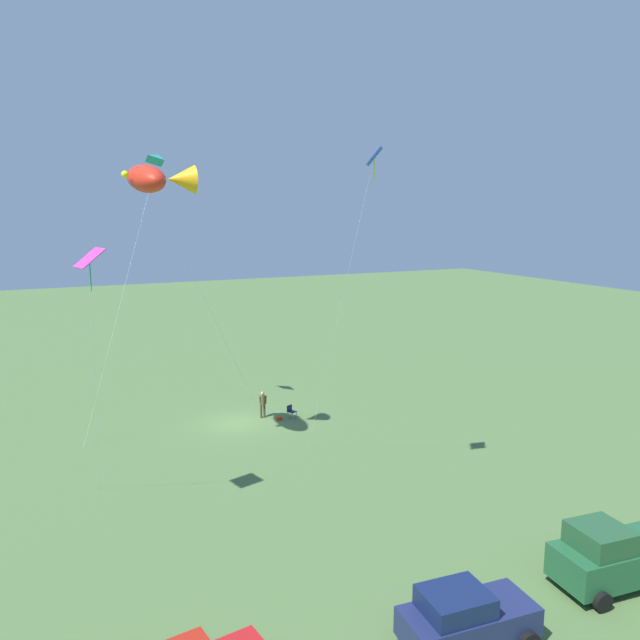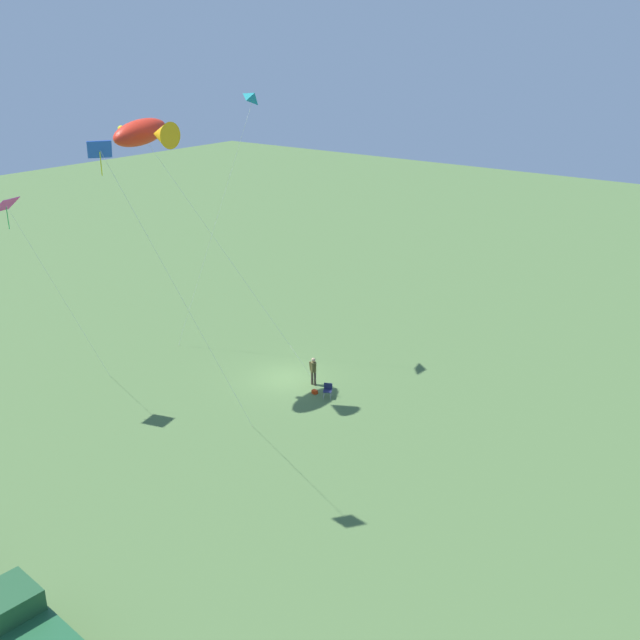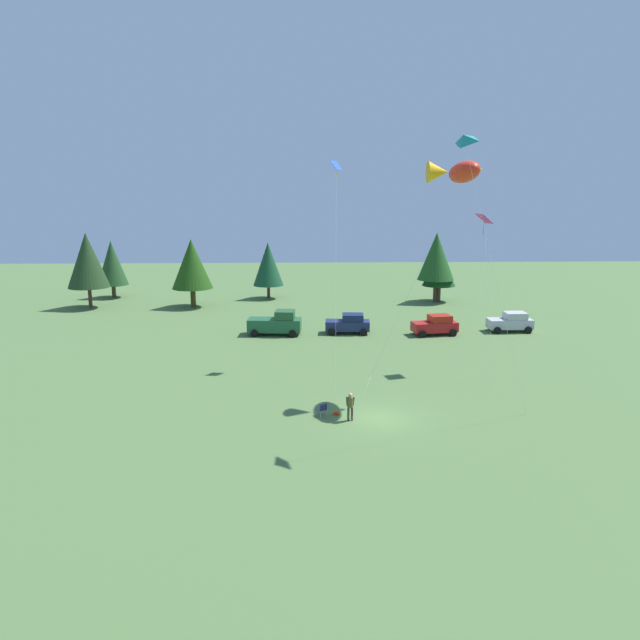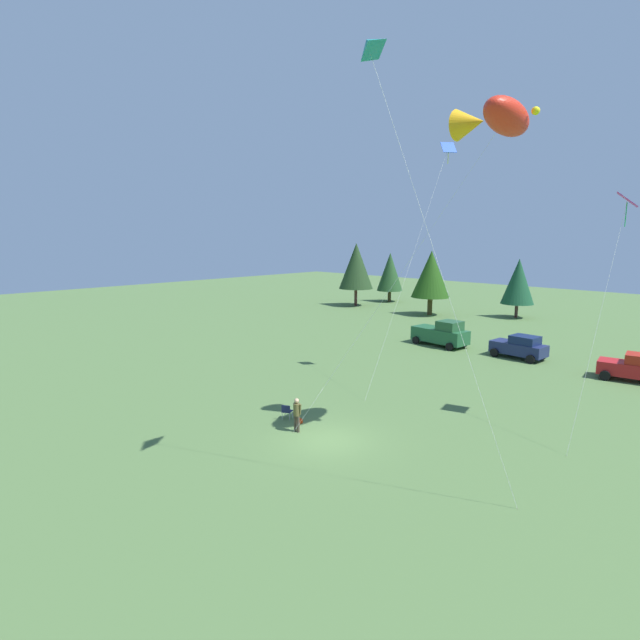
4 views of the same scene
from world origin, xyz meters
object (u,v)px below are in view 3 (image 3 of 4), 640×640
(car_silver_compact, at_px, (511,322))
(kite_diamond_blue, at_px, (336,174))
(folding_chair, at_px, (322,409))
(car_navy_hatch, at_px, (349,324))
(kite_large_fish, at_px, (458,172))
(kite_diamond_rainbow, at_px, (484,222))
(person_kite_flyer, at_px, (350,404))
(car_red_sedan, at_px, (436,325))
(truck_green_flatbed, at_px, (276,323))
(backpack_on_grass, at_px, (336,414))
(kite_delta_teal, at_px, (463,140))

(car_silver_compact, distance_m, kite_diamond_blue, 24.39)
(car_silver_compact, relative_size, kite_diamond_blue, 0.27)
(folding_chair, distance_m, car_navy_hatch, 22.30)
(car_navy_hatch, relative_size, kite_large_fish, 0.28)
(folding_chair, bearing_deg, kite_diamond_rainbow, -77.01)
(person_kite_flyer, xyz_separation_m, car_red_sedan, (9.91, 21.99, -0.07))
(person_kite_flyer, height_order, car_red_sedan, car_red_sedan)
(person_kite_flyer, xyz_separation_m, kite_large_fish, (7.17, 5.23, 13.68))
(folding_chair, distance_m, kite_diamond_rainbow, 19.62)
(car_red_sedan, bearing_deg, car_navy_hatch, 165.65)
(car_red_sedan, height_order, kite_diamond_blue, kite_diamond_blue)
(truck_green_flatbed, bearing_deg, car_silver_compact, 6.39)
(backpack_on_grass, xyz_separation_m, car_silver_compact, (18.29, 22.20, 0.84))
(car_silver_compact, xyz_separation_m, kite_diamond_blue, (-17.64, -9.72, 13.75))
(backpack_on_grass, relative_size, car_navy_hatch, 0.07)
(truck_green_flatbed, xyz_separation_m, kite_diamond_rainbow, (16.12, -11.07, 10.07))
(person_kite_flyer, distance_m, kite_diamond_blue, 19.14)
(truck_green_flatbed, bearing_deg, kite_large_fish, -49.46)
(folding_chair, distance_m, car_red_sedan, 24.15)
(truck_green_flatbed, bearing_deg, person_kite_flyer, -72.04)
(folding_chair, bearing_deg, backpack_on_grass, -109.41)
(car_navy_hatch, xyz_separation_m, kite_diamond_rainbow, (9.21, -11.38, 10.22))
(kite_diamond_rainbow, bearing_deg, truck_green_flatbed, 145.53)
(car_silver_compact, bearing_deg, kite_diamond_blue, -152.83)
(car_navy_hatch, xyz_separation_m, kite_large_fish, (5.47, -17.60, 13.75))
(car_red_sedan, relative_size, kite_diamond_rainbow, 0.37)
(person_kite_flyer, bearing_deg, kite_large_fish, -52.79)
(kite_large_fish, distance_m, kite_delta_teal, 7.33)
(kite_diamond_rainbow, height_order, kite_delta_teal, kite_delta_teal)
(folding_chair, relative_size, car_navy_hatch, 0.19)
(car_red_sedan, distance_m, kite_delta_teal, 28.55)
(truck_green_flatbed, height_order, car_silver_compact, truck_green_flatbed)
(kite_large_fish, height_order, kite_diamond_rainbow, kite_large_fish)
(kite_diamond_blue, bearing_deg, kite_large_fish, -48.14)
(car_red_sedan, xyz_separation_m, car_silver_compact, (7.60, 1.11, 0.00))
(folding_chair, height_order, kite_diamond_blue, kite_diamond_blue)
(backpack_on_grass, bearing_deg, car_red_sedan, 63.12)
(car_red_sedan, relative_size, kite_diamond_blue, 0.28)
(person_kite_flyer, relative_size, car_silver_compact, 0.41)
(folding_chair, bearing_deg, person_kite_flyer, -142.88)
(backpack_on_grass, xyz_separation_m, kite_diamond_rainbow, (11.68, 10.54, 11.06))
(folding_chair, bearing_deg, kite_large_fish, -90.58)
(person_kite_flyer, distance_m, car_silver_compact, 28.98)
(backpack_on_grass, relative_size, kite_diamond_rainbow, 0.03)
(backpack_on_grass, xyz_separation_m, kite_delta_teal, (6.41, -2.69, 16.05))
(folding_chair, height_order, car_red_sedan, car_red_sedan)
(person_kite_flyer, distance_m, kite_large_fish, 16.30)
(kite_large_fish, distance_m, kite_diamond_rainbow, 8.07)
(kite_large_fish, xyz_separation_m, kite_delta_teal, (-1.54, -7.02, 1.46))
(kite_delta_teal, bearing_deg, backpack_on_grass, 157.23)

